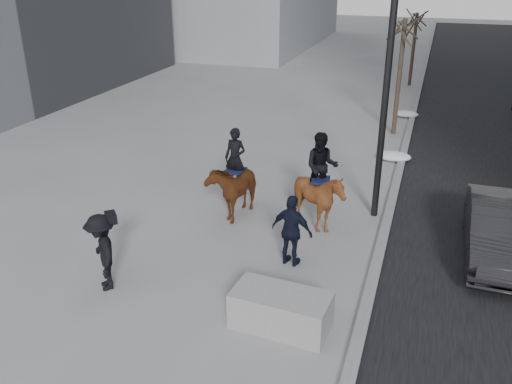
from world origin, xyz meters
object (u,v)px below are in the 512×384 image
(planter, at_px, (281,310))
(car_near, at_px, (500,230))
(mounted_left, at_px, (234,183))
(mounted_right, at_px, (319,192))

(planter, relative_size, car_near, 0.45)
(car_near, xyz_separation_m, mounted_left, (-6.88, 0.22, 0.22))
(planter, relative_size, mounted_left, 0.77)
(mounted_left, relative_size, mounted_right, 0.93)
(planter, height_order, mounted_left, mounted_left)
(mounted_left, bearing_deg, planter, -59.59)
(mounted_right, bearing_deg, car_near, -0.62)
(car_near, bearing_deg, mounted_right, 179.64)
(mounted_left, distance_m, mounted_right, 2.46)
(planter, distance_m, car_near, 6.04)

